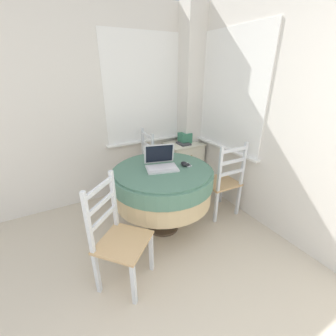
% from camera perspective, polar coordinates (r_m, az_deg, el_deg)
% --- Properties ---
extents(corner_room_shell, '(4.18, 4.89, 2.55)m').
position_cam_1_polar(corner_room_shell, '(2.33, 5.34, 12.06)').
color(corner_room_shell, silver).
rests_on(corner_room_shell, ground_plane).
extents(round_dining_table, '(1.09, 1.09, 0.77)m').
position_cam_1_polar(round_dining_table, '(2.47, -1.34, -3.71)').
color(round_dining_table, '#4C3D2D').
rests_on(round_dining_table, ground_plane).
extents(laptop, '(0.39, 0.35, 0.24)m').
position_cam_1_polar(laptop, '(2.41, -1.79, 1.25)').
color(laptop, silver).
rests_on(laptop, round_dining_table).
extents(computer_mouse, '(0.06, 0.10, 0.05)m').
position_cam_1_polar(computer_mouse, '(2.46, 4.15, 1.05)').
color(computer_mouse, black).
rests_on(computer_mouse, round_dining_table).
extents(cell_phone, '(0.07, 0.11, 0.01)m').
position_cam_1_polar(cell_phone, '(2.49, 5.07, 0.80)').
color(cell_phone, '#B2B7BC').
rests_on(cell_phone, round_dining_table).
extents(dining_chair_near_back_window, '(0.40, 0.42, 0.99)m').
position_cam_1_polar(dining_chair_near_back_window, '(3.22, -7.01, -0.01)').
color(dining_chair_near_back_window, tan).
rests_on(dining_chair_near_back_window, ground_plane).
extents(dining_chair_near_right_window, '(0.42, 0.40, 0.99)m').
position_cam_1_polar(dining_chair_near_right_window, '(2.89, 13.77, -3.47)').
color(dining_chair_near_right_window, tan).
rests_on(dining_chair_near_right_window, ground_plane).
extents(dining_chair_camera_near, '(0.56, 0.56, 0.99)m').
position_cam_1_polar(dining_chair_camera_near, '(2.01, -12.52, -17.10)').
color(dining_chair_camera_near, tan).
rests_on(dining_chair_camera_near, ground_plane).
extents(corner_cabinet, '(0.53, 0.44, 0.71)m').
position_cam_1_polar(corner_cabinet, '(3.59, 3.90, 0.94)').
color(corner_cabinet, silver).
rests_on(corner_cabinet, ground_plane).
extents(storage_box, '(0.17, 0.16, 0.15)m').
position_cam_1_polar(storage_box, '(3.48, 4.31, 7.66)').
color(storage_box, '#387A5B').
rests_on(storage_box, corner_cabinet).
extents(book_on_cabinet, '(0.15, 0.21, 0.02)m').
position_cam_1_polar(book_on_cabinet, '(3.42, 3.95, 6.24)').
color(book_on_cabinet, '#3F3F44').
rests_on(book_on_cabinet, corner_cabinet).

